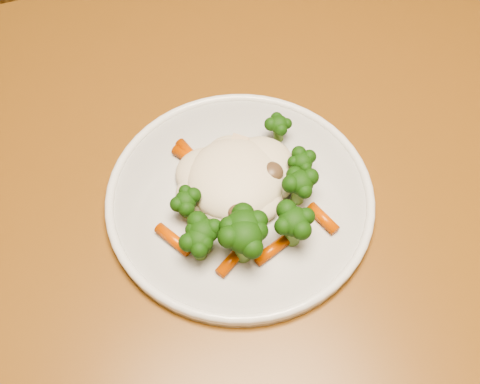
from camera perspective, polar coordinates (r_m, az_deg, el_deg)
The scene contains 3 objects.
dining_table at distance 0.75m, azimuth -7.37°, elevation -5.89°, with size 1.24×0.84×0.75m.
plate at distance 0.66m, azimuth 0.00°, elevation -0.64°, with size 0.29×0.29×0.01m, color white.
meal at distance 0.63m, azimuth 0.29°, elevation -0.60°, with size 0.19×0.19×0.05m.
Camera 1 is at (0.00, -0.50, 1.31)m, focal length 45.00 mm.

